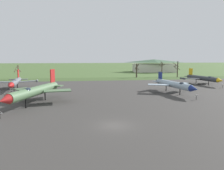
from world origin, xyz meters
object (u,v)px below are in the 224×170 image
(jet_fighter_front_left, at_px, (35,91))
(info_placard_front_left, at_px, (0,114))
(visitor_building, at_px, (154,66))
(jet_fighter_front_right, at_px, (15,82))
(info_placard_rear_center, at_px, (196,97))
(info_placard_rear_right, at_px, (223,86))
(info_placard_front_right, at_px, (12,91))
(jet_fighter_rear_right, at_px, (203,78))
(jet_fighter_rear_center, at_px, (174,84))

(jet_fighter_front_left, relative_size, info_placard_front_left, 15.19)
(info_placard_front_left, bearing_deg, visitor_building, 59.34)
(jet_fighter_front_right, distance_m, info_placard_rear_center, 45.15)
(jet_fighter_front_right, bearing_deg, info_placard_rear_right, -4.18)
(jet_fighter_front_left, relative_size, visitor_building, 0.62)
(info_placard_front_left, height_order, info_placard_front_right, info_placard_front_left)
(info_placard_rear_center, height_order, info_placard_rear_right, info_placard_rear_right)
(jet_fighter_front_right, height_order, info_placard_rear_right, jet_fighter_front_right)
(jet_fighter_front_right, xyz_separation_m, jet_fighter_rear_right, (56.04, 3.82, -0.09))
(info_placard_front_left, bearing_deg, info_placard_rear_right, 24.34)
(jet_fighter_rear_right, bearing_deg, jet_fighter_front_right, -176.10)
(jet_fighter_front_right, height_order, info_placard_front_right, jet_fighter_front_right)
(jet_fighter_front_right, bearing_deg, info_placard_rear_center, -23.93)
(visitor_building, bearing_deg, jet_fighter_front_right, -133.74)
(info_placard_front_left, xyz_separation_m, jet_fighter_rear_right, (49.34, 30.90, 1.36))
(info_placard_front_right, relative_size, info_placard_rear_center, 0.99)
(jet_fighter_front_left, height_order, info_placard_rear_center, jet_fighter_front_left)
(jet_fighter_front_right, xyz_separation_m, info_placard_rear_center, (41.25, -18.31, -1.46))
(info_placard_rear_right, relative_size, visitor_building, 0.04)
(info_placard_rear_right, distance_m, visitor_building, 66.82)
(info_placard_front_right, xyz_separation_m, info_placard_rear_right, (56.06, 2.51, 0.00))
(info_placard_front_left, relative_size, info_placard_front_right, 1.02)
(info_placard_front_right, distance_m, visitor_building, 90.72)
(jet_fighter_rear_center, relative_size, jet_fighter_rear_right, 1.07)
(info_placard_front_left, xyz_separation_m, jet_fighter_rear_center, (33.20, 16.55, 1.49))
(info_placard_front_right, height_order, info_placard_rear_right, info_placard_rear_right)
(jet_fighter_front_left, relative_size, jet_fighter_rear_center, 1.08)
(jet_fighter_front_right, distance_m, info_placard_front_right, 6.97)
(visitor_building, bearing_deg, info_placard_front_left, -120.66)
(jet_fighter_front_left, height_order, jet_fighter_rear_center, jet_fighter_front_left)
(info_placard_front_left, distance_m, info_placard_front_right, 21.10)
(info_placard_rear_right, xyz_separation_m, visitor_building, (2.51, 66.71, 2.93))
(info_placard_front_right, relative_size, info_placard_rear_right, 0.95)
(info_placard_front_right, bearing_deg, info_placard_rear_center, -16.18)
(jet_fighter_rear_right, bearing_deg, info_placard_front_left, -147.94)
(visitor_building, bearing_deg, jet_fighter_rear_center, -105.25)
(jet_fighter_front_right, relative_size, visitor_building, 0.57)
(jet_fighter_rear_center, xyz_separation_m, jet_fighter_rear_right, (16.14, 14.35, -0.12))
(jet_fighter_front_right, relative_size, info_placard_rear_center, 14.13)
(jet_fighter_front_left, height_order, info_placard_front_right, jet_fighter_front_left)
(jet_fighter_rear_right, bearing_deg, jet_fighter_front_left, -154.81)
(jet_fighter_front_right, height_order, jet_fighter_rear_center, jet_fighter_front_right)
(jet_fighter_rear_center, distance_m, info_placard_rear_right, 18.59)
(info_placard_rear_center, relative_size, jet_fighter_rear_right, 0.08)
(info_placard_rear_right, bearing_deg, info_placard_front_left, -155.66)
(info_placard_front_right, height_order, jet_fighter_rear_center, jet_fighter_rear_center)
(jet_fighter_front_left, distance_m, info_placard_rear_center, 31.87)
(info_placard_front_left, relative_size, info_placard_rear_right, 0.97)
(jet_fighter_rear_right, height_order, info_placard_rear_right, jet_fighter_rear_right)
(info_placard_rear_right, bearing_deg, jet_fighter_rear_center, -159.98)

